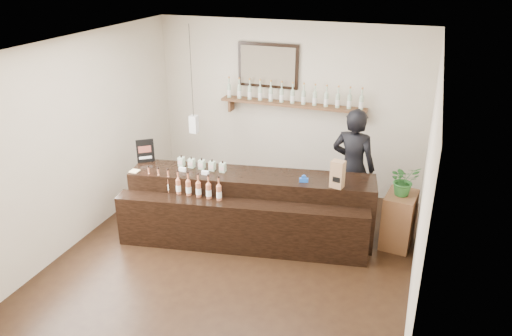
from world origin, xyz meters
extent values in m
plane|color=black|center=(0.00, 0.00, 0.00)|extent=(5.00, 5.00, 0.00)
plane|color=beige|center=(0.00, 2.50, 1.40)|extent=(4.50, 0.00, 4.50)
plane|color=beige|center=(0.00, -2.50, 1.40)|extent=(4.50, 0.00, 4.50)
plane|color=beige|center=(-2.25, 0.00, 1.40)|extent=(0.00, 5.00, 5.00)
plane|color=beige|center=(2.25, 0.00, 1.40)|extent=(0.00, 5.00, 5.00)
plane|color=white|center=(0.00, 0.00, 2.80)|extent=(5.00, 5.00, 0.00)
cube|color=brown|center=(0.10, 2.37, 1.50)|extent=(2.40, 0.25, 0.04)
cube|color=brown|center=(-0.98, 2.40, 1.38)|extent=(0.04, 0.20, 0.20)
cube|color=brown|center=(1.18, 2.40, 1.38)|extent=(0.04, 0.20, 0.20)
cube|color=black|center=(-0.35, 2.47, 2.08)|extent=(1.02, 0.04, 0.72)
cube|color=#49412F|center=(-0.35, 2.44, 2.08)|extent=(0.92, 0.01, 0.62)
cube|color=white|center=(-1.30, 1.60, 1.25)|extent=(0.12, 0.12, 0.28)
cylinder|color=black|center=(-1.30, 1.60, 2.09)|extent=(0.01, 0.01, 1.41)
cylinder|color=#AFC9A8|center=(-1.00, 2.37, 1.62)|extent=(0.07, 0.07, 0.20)
cone|color=#AFC9A8|center=(-1.00, 2.37, 1.75)|extent=(0.07, 0.07, 0.05)
cylinder|color=#AFC9A8|center=(-1.00, 2.37, 1.81)|extent=(0.02, 0.02, 0.07)
cylinder|color=#C6833A|center=(-1.00, 2.37, 1.86)|extent=(0.03, 0.03, 0.02)
cylinder|color=white|center=(-1.00, 2.37, 1.60)|extent=(0.07, 0.07, 0.09)
cylinder|color=#AFC9A8|center=(-0.82, 2.37, 1.62)|extent=(0.07, 0.07, 0.20)
cone|color=#AFC9A8|center=(-0.82, 2.37, 1.75)|extent=(0.07, 0.07, 0.05)
cylinder|color=#AFC9A8|center=(-0.82, 2.37, 1.81)|extent=(0.02, 0.02, 0.07)
cylinder|color=#C6833A|center=(-0.82, 2.37, 1.86)|extent=(0.03, 0.03, 0.02)
cylinder|color=white|center=(-0.82, 2.37, 1.60)|extent=(0.07, 0.07, 0.09)
cylinder|color=#AFC9A8|center=(-0.63, 2.37, 1.62)|extent=(0.07, 0.07, 0.20)
cone|color=#AFC9A8|center=(-0.63, 2.37, 1.75)|extent=(0.07, 0.07, 0.05)
cylinder|color=#AFC9A8|center=(-0.63, 2.37, 1.81)|extent=(0.02, 0.02, 0.07)
cylinder|color=#C6833A|center=(-0.63, 2.37, 1.86)|extent=(0.03, 0.03, 0.02)
cylinder|color=white|center=(-0.63, 2.37, 1.60)|extent=(0.07, 0.07, 0.09)
cylinder|color=#AFC9A8|center=(-0.45, 2.37, 1.62)|extent=(0.07, 0.07, 0.20)
cone|color=#AFC9A8|center=(-0.45, 2.37, 1.75)|extent=(0.07, 0.07, 0.05)
cylinder|color=#AFC9A8|center=(-0.45, 2.37, 1.81)|extent=(0.02, 0.02, 0.07)
cylinder|color=#C6833A|center=(-0.45, 2.37, 1.86)|extent=(0.03, 0.03, 0.02)
cylinder|color=white|center=(-0.45, 2.37, 1.60)|extent=(0.07, 0.07, 0.09)
cylinder|color=#AFC9A8|center=(-0.27, 2.37, 1.62)|extent=(0.07, 0.07, 0.20)
cone|color=#AFC9A8|center=(-0.27, 2.37, 1.75)|extent=(0.07, 0.07, 0.05)
cylinder|color=#AFC9A8|center=(-0.27, 2.37, 1.81)|extent=(0.02, 0.02, 0.07)
cylinder|color=#C6833A|center=(-0.27, 2.37, 1.86)|extent=(0.03, 0.03, 0.02)
cylinder|color=white|center=(-0.27, 2.37, 1.60)|extent=(0.07, 0.07, 0.09)
cylinder|color=#AFC9A8|center=(-0.08, 2.37, 1.62)|extent=(0.07, 0.07, 0.20)
cone|color=#AFC9A8|center=(-0.08, 2.37, 1.75)|extent=(0.07, 0.07, 0.05)
cylinder|color=#AFC9A8|center=(-0.08, 2.37, 1.81)|extent=(0.02, 0.02, 0.07)
cylinder|color=#C6833A|center=(-0.08, 2.37, 1.86)|extent=(0.03, 0.03, 0.02)
cylinder|color=white|center=(-0.08, 2.37, 1.60)|extent=(0.07, 0.07, 0.09)
cylinder|color=#AFC9A8|center=(0.10, 2.37, 1.62)|extent=(0.07, 0.07, 0.20)
cone|color=#AFC9A8|center=(0.10, 2.37, 1.75)|extent=(0.07, 0.07, 0.05)
cylinder|color=#AFC9A8|center=(0.10, 2.37, 1.81)|extent=(0.02, 0.02, 0.07)
cylinder|color=#C6833A|center=(0.10, 2.37, 1.86)|extent=(0.03, 0.03, 0.02)
cylinder|color=white|center=(0.10, 2.37, 1.60)|extent=(0.07, 0.07, 0.09)
cylinder|color=#AFC9A8|center=(0.28, 2.37, 1.62)|extent=(0.07, 0.07, 0.20)
cone|color=#AFC9A8|center=(0.28, 2.37, 1.75)|extent=(0.07, 0.07, 0.05)
cylinder|color=#AFC9A8|center=(0.28, 2.37, 1.81)|extent=(0.02, 0.02, 0.07)
cylinder|color=#C6833A|center=(0.28, 2.37, 1.86)|extent=(0.03, 0.03, 0.02)
cylinder|color=white|center=(0.28, 2.37, 1.60)|extent=(0.07, 0.07, 0.09)
cylinder|color=#AFC9A8|center=(0.47, 2.37, 1.62)|extent=(0.07, 0.07, 0.20)
cone|color=#AFC9A8|center=(0.47, 2.37, 1.75)|extent=(0.07, 0.07, 0.05)
cylinder|color=#AFC9A8|center=(0.47, 2.37, 1.81)|extent=(0.02, 0.02, 0.07)
cylinder|color=#C6833A|center=(0.47, 2.37, 1.86)|extent=(0.03, 0.03, 0.02)
cylinder|color=white|center=(0.47, 2.37, 1.60)|extent=(0.07, 0.07, 0.09)
cylinder|color=#AFC9A8|center=(0.65, 2.37, 1.62)|extent=(0.07, 0.07, 0.20)
cone|color=#AFC9A8|center=(0.65, 2.37, 1.75)|extent=(0.07, 0.07, 0.05)
cylinder|color=#AFC9A8|center=(0.65, 2.37, 1.81)|extent=(0.02, 0.02, 0.07)
cylinder|color=#C6833A|center=(0.65, 2.37, 1.86)|extent=(0.03, 0.03, 0.02)
cylinder|color=white|center=(0.65, 2.37, 1.60)|extent=(0.07, 0.07, 0.09)
cylinder|color=#AFC9A8|center=(0.83, 2.37, 1.62)|extent=(0.07, 0.07, 0.20)
cone|color=#AFC9A8|center=(0.83, 2.37, 1.75)|extent=(0.07, 0.07, 0.05)
cylinder|color=#AFC9A8|center=(0.83, 2.37, 1.81)|extent=(0.02, 0.02, 0.07)
cylinder|color=#C6833A|center=(0.83, 2.37, 1.86)|extent=(0.03, 0.03, 0.02)
cylinder|color=white|center=(0.83, 2.37, 1.60)|extent=(0.07, 0.07, 0.09)
cylinder|color=#AFC9A8|center=(1.02, 2.37, 1.62)|extent=(0.07, 0.07, 0.20)
cone|color=#AFC9A8|center=(1.02, 2.37, 1.75)|extent=(0.07, 0.07, 0.05)
cylinder|color=#AFC9A8|center=(1.02, 2.37, 1.81)|extent=(0.02, 0.02, 0.07)
cylinder|color=#C6833A|center=(1.02, 2.37, 1.86)|extent=(0.03, 0.03, 0.02)
cylinder|color=white|center=(1.02, 2.37, 1.60)|extent=(0.07, 0.07, 0.09)
cylinder|color=#AFC9A8|center=(1.20, 2.37, 1.62)|extent=(0.07, 0.07, 0.20)
cone|color=#AFC9A8|center=(1.20, 2.37, 1.75)|extent=(0.07, 0.07, 0.05)
cylinder|color=#AFC9A8|center=(1.20, 2.37, 1.81)|extent=(0.02, 0.02, 0.07)
cylinder|color=#C6833A|center=(1.20, 2.37, 1.86)|extent=(0.03, 0.03, 0.02)
cylinder|color=white|center=(1.20, 2.37, 1.60)|extent=(0.07, 0.07, 0.09)
cube|color=black|center=(0.00, 0.70, 0.47)|extent=(3.45, 1.17, 0.95)
cube|color=black|center=(0.00, 0.25, 0.36)|extent=(3.40, 0.87, 0.72)
cube|color=white|center=(-0.95, 0.48, 0.98)|extent=(0.10, 0.04, 0.05)
cube|color=white|center=(-0.60, 0.48, 0.98)|extent=(0.10, 0.04, 0.05)
cube|color=#FEE39B|center=(-1.58, 0.25, 0.78)|extent=(0.12, 0.12, 0.12)
cube|color=#FEE39B|center=(-1.58, 0.25, 0.90)|extent=(0.12, 0.12, 0.12)
cube|color=#AFC9A8|center=(-1.05, 0.65, 1.01)|extent=(0.08, 0.08, 0.13)
cube|color=#CEA5A0|center=(-1.05, 0.61, 1.01)|extent=(0.07, 0.00, 0.06)
cylinder|color=black|center=(-1.05, 0.65, 1.09)|extent=(0.02, 0.02, 0.03)
cube|color=#AFC9A8|center=(-0.89, 0.65, 1.01)|extent=(0.08, 0.08, 0.13)
cube|color=#CEA5A0|center=(-0.89, 0.61, 1.01)|extent=(0.07, 0.00, 0.06)
cylinder|color=black|center=(-0.89, 0.65, 1.09)|extent=(0.02, 0.02, 0.03)
cube|color=#AFC9A8|center=(-0.73, 0.65, 1.01)|extent=(0.08, 0.08, 0.13)
cube|color=#CEA5A0|center=(-0.73, 0.61, 1.01)|extent=(0.07, 0.00, 0.06)
cylinder|color=black|center=(-0.73, 0.65, 1.09)|extent=(0.02, 0.02, 0.03)
cube|color=#AFC9A8|center=(-0.57, 0.65, 1.01)|extent=(0.08, 0.08, 0.13)
cube|color=#CEA5A0|center=(-0.57, 0.61, 1.01)|extent=(0.07, 0.00, 0.06)
cylinder|color=black|center=(-0.57, 0.65, 1.09)|extent=(0.02, 0.02, 0.03)
cube|color=#AFC9A8|center=(-0.41, 0.65, 1.01)|extent=(0.08, 0.08, 0.13)
cube|color=#CEA5A0|center=(-0.41, 0.61, 1.01)|extent=(0.07, 0.00, 0.06)
cylinder|color=black|center=(-0.41, 0.65, 1.09)|extent=(0.02, 0.02, 0.03)
cylinder|color=#AB5A3A|center=(-1.35, 0.25, 0.82)|extent=(0.07, 0.07, 0.20)
cone|color=#AB5A3A|center=(-1.35, 0.25, 0.95)|extent=(0.07, 0.07, 0.05)
cylinder|color=#AB5A3A|center=(-1.35, 0.25, 1.01)|extent=(0.02, 0.02, 0.07)
cylinder|color=black|center=(-1.35, 0.25, 1.06)|extent=(0.03, 0.03, 0.02)
cylinder|color=white|center=(-1.35, 0.25, 0.80)|extent=(0.07, 0.07, 0.09)
cylinder|color=#AB5A3A|center=(-1.20, 0.25, 0.82)|extent=(0.07, 0.07, 0.20)
cone|color=#AB5A3A|center=(-1.20, 0.25, 0.95)|extent=(0.07, 0.07, 0.05)
cylinder|color=#AB5A3A|center=(-1.20, 0.25, 1.01)|extent=(0.02, 0.02, 0.07)
cylinder|color=black|center=(-1.20, 0.25, 1.06)|extent=(0.03, 0.03, 0.02)
cylinder|color=white|center=(-1.20, 0.25, 0.80)|extent=(0.07, 0.07, 0.09)
cylinder|color=#AB5A3A|center=(-1.05, 0.25, 0.82)|extent=(0.07, 0.07, 0.20)
cone|color=#AB5A3A|center=(-1.05, 0.25, 0.95)|extent=(0.07, 0.07, 0.05)
cylinder|color=#AB5A3A|center=(-1.05, 0.25, 1.01)|extent=(0.02, 0.02, 0.07)
cylinder|color=black|center=(-1.05, 0.25, 1.06)|extent=(0.03, 0.03, 0.02)
cylinder|color=white|center=(-1.05, 0.25, 0.80)|extent=(0.07, 0.07, 0.09)
cylinder|color=#AB5A3A|center=(-0.90, 0.25, 0.82)|extent=(0.07, 0.07, 0.20)
cone|color=#AB5A3A|center=(-0.90, 0.25, 0.95)|extent=(0.07, 0.07, 0.05)
cylinder|color=#AB5A3A|center=(-0.90, 0.25, 1.01)|extent=(0.02, 0.02, 0.07)
cylinder|color=black|center=(-0.90, 0.25, 1.06)|extent=(0.03, 0.03, 0.02)
cylinder|color=white|center=(-0.90, 0.25, 0.80)|extent=(0.07, 0.07, 0.09)
cylinder|color=#AB5A3A|center=(-0.75, 0.25, 0.82)|extent=(0.07, 0.07, 0.20)
cone|color=#AB5A3A|center=(-0.75, 0.25, 0.95)|extent=(0.07, 0.07, 0.05)
cylinder|color=#AB5A3A|center=(-0.75, 0.25, 1.01)|extent=(0.02, 0.02, 0.07)
cylinder|color=black|center=(-0.75, 0.25, 1.06)|extent=(0.03, 0.03, 0.02)
cylinder|color=white|center=(-0.75, 0.25, 0.80)|extent=(0.07, 0.07, 0.09)
cylinder|color=#AB5A3A|center=(-0.60, 0.25, 0.82)|extent=(0.07, 0.07, 0.20)
cone|color=#AB5A3A|center=(-0.60, 0.25, 0.95)|extent=(0.07, 0.07, 0.05)
cylinder|color=#AB5A3A|center=(-0.60, 0.25, 1.01)|extent=(0.02, 0.02, 0.07)
cylinder|color=black|center=(-0.60, 0.25, 1.06)|extent=(0.03, 0.03, 0.02)
cylinder|color=white|center=(-0.60, 0.25, 0.80)|extent=(0.07, 0.07, 0.09)
cylinder|color=#AB5A3A|center=(-0.45, 0.25, 0.82)|extent=(0.07, 0.07, 0.20)
cone|color=#AB5A3A|center=(-0.45, 0.25, 0.95)|extent=(0.07, 0.07, 0.05)
cylinder|color=#AB5A3A|center=(-0.45, 0.25, 1.01)|extent=(0.02, 0.02, 0.07)
cylinder|color=black|center=(-0.45, 0.25, 1.06)|extent=(0.03, 0.03, 0.02)
cylinder|color=white|center=(-0.45, 0.25, 0.80)|extent=(0.07, 0.07, 0.09)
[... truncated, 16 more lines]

